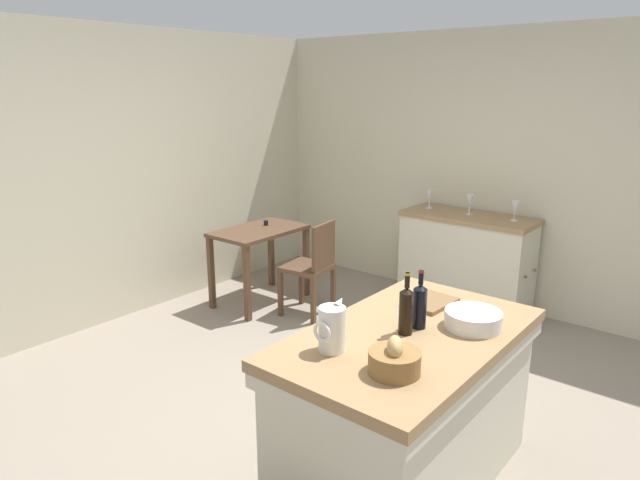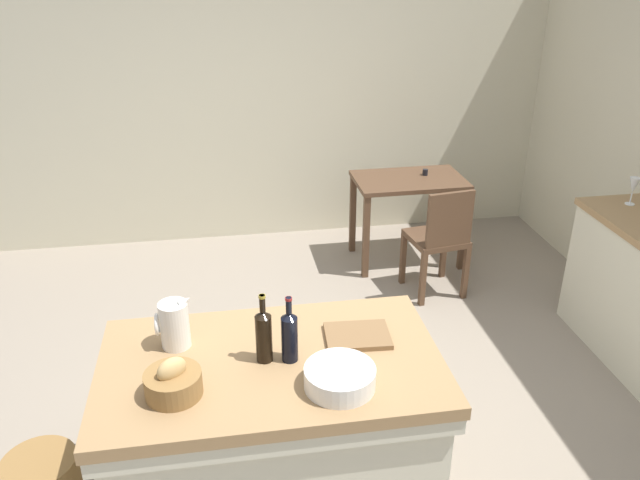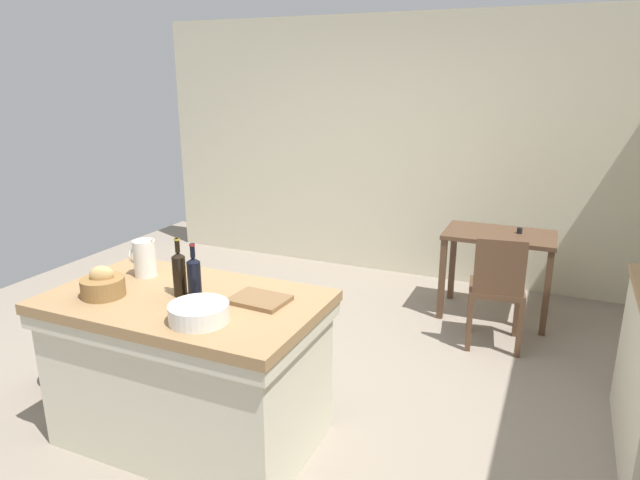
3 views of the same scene
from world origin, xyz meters
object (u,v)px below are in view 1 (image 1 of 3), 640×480
Objects in this scene: writing_desk at (259,241)px; wine_glass_left at (470,201)px; island_table at (406,402)px; wine_bottle_dark at (420,305)px; cutting_board at (430,302)px; pitcher at (332,329)px; wash_bowl at (473,319)px; wine_bottle_amber at (406,309)px; bread_basket at (395,360)px; wooden_chair at (312,265)px; wine_glass_middle at (430,195)px; wine_glass_far_left at (515,207)px; side_cabinet at (466,262)px.

wine_glass_left is at bearing -54.85° from writing_desk.
wine_bottle_dark is at bearing -5.64° from island_table.
pitcher is at bearing 174.77° from cutting_board.
wine_bottle_amber is at bearing 141.02° from wash_bowl.
writing_desk is at bearing 56.06° from bread_basket.
wooden_chair is at bearing -83.38° from writing_desk.
bread_basket is 1.24× the size of wine_glass_middle.
writing_desk is at bearing 67.67° from wash_bowl.
wine_bottle_amber is 1.81× the size of wine_glass_far_left.
island_table is at bearing -23.61° from pitcher.
bread_basket is at bearing -160.89° from wine_glass_left.
wine_bottle_dark is 2.49m from wine_glass_far_left.
island_table is at bearing -161.50° from side_cabinet.
island_table is 8.01× the size of wine_glass_middle.
island_table is 2.89m from wine_glass_middle.
wine_bottle_amber is at bearing -167.51° from cutting_board.
wash_bowl is (-1.11, -2.70, 0.29)m from writing_desk.
wooden_chair is 3.88× the size of bread_basket.
writing_desk is 3.08× the size of cutting_board.
wine_glass_left is (-0.02, 0.42, 0.01)m from wine_glass_far_left.
bread_basket is at bearing -161.72° from cutting_board.
island_table is 0.53m from wine_bottle_amber.
island_table is 2.35m from wooden_chair.
wine_glass_left is (2.51, 0.85, 0.58)m from island_table.
wine_glass_middle is at bearing 27.64° from wine_bottle_dark.
wine_glass_far_left is at bearing 9.28° from wine_bottle_amber.
pitcher reaches higher than writing_desk.
cutting_board is at bearing -112.09° from writing_desk.
wine_bottle_dark reaches higher than bread_basket.
wash_bowl is 1.58× the size of wine_glass_left.
writing_desk is 2.86m from wine_bottle_amber.
pitcher is (-1.85, -1.68, 0.50)m from wooden_chair.
wine_bottle_dark is 2.76m from wine_glass_middle.
wash_bowl is at bearing -31.00° from pitcher.
pitcher is 0.89× the size of wash_bowl.
wine_glass_middle is at bearing 20.40° from pitcher.
bread_basket reaches higher than writing_desk.
side_cabinet is 0.74m from wine_glass_middle.
wash_bowl is (-1.18, -2.08, 0.43)m from wooden_chair.
wine_glass_middle is (0.04, 0.44, 0.59)m from side_cabinet.
cutting_board is 1.58× the size of wine_glass_left.
wine_glass_middle is (2.12, 1.17, 0.17)m from cutting_board.
wine_bottle_amber reaches higher than wine_glass_middle.
side_cabinet is 0.59m from wine_glass_left.
wine_bottle_amber reaches higher than wine_glass_left.
pitcher is 1.46× the size of wine_glass_far_left.
side_cabinet is 2.70m from wine_bottle_amber.
pitcher is at bearing 156.39° from island_table.
wine_glass_left is at bearing 19.38° from wine_bottle_dark.
wine_glass_far_left reaches higher than bread_basket.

